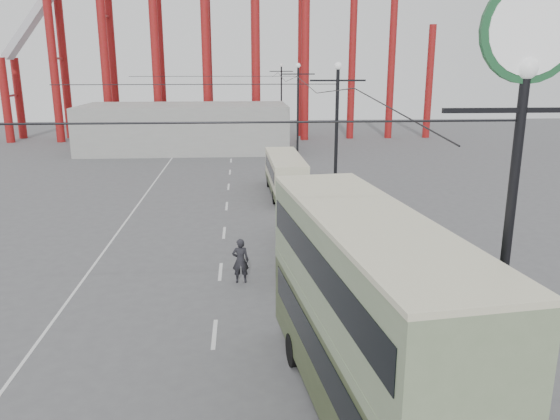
{
  "coord_description": "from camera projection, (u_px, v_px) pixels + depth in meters",
  "views": [
    {
      "loc": [
        0.07,
        -13.52,
        9.17
      ],
      "look_at": [
        1.7,
        9.53,
        3.0
      ],
      "focal_mm": 35.0,
      "sensor_mm": 36.0,
      "label": 1
    }
  ],
  "objects": [
    {
      "name": "fairground_shed",
      "position": [
        186.0,
        128.0,
        59.63
      ],
      "size": [
        22.0,
        10.0,
        5.0
      ],
      "primitive_type": "cube",
      "color": "gray",
      "rests_on": "ground"
    },
    {
      "name": "double_decker_bus",
      "position": [
        365.0,
        310.0,
        13.83
      ],
      "size": [
        3.93,
        10.73,
        5.63
      ],
      "rotation": [
        0.0,
        0.0,
        0.13
      ],
      "color": "#313A1F",
      "rests_on": "ground"
    },
    {
      "name": "lamp_post_distant",
      "position": [
        281.0,
        99.0,
        74.32
      ],
      "size": [
        3.2,
        0.44,
        9.32
      ],
      "color": "black",
      "rests_on": "ground"
    },
    {
      "name": "lamp_post_mid",
      "position": [
        336.0,
        144.0,
        31.91
      ],
      "size": [
        3.2,
        0.44,
        9.32
      ],
      "color": "black",
      "rests_on": "ground"
    },
    {
      "name": "road_markings",
      "position": [
        228.0,
        215.0,
        34.31
      ],
      "size": [
        12.52,
        120.0,
        0.01
      ],
      "color": "silver",
      "rests_on": "ground"
    },
    {
      "name": "ground",
      "position": [
        244.0,
        400.0,
        15.39
      ],
      "size": [
        160.0,
        160.0,
        0.0
      ],
      "primitive_type": "plane",
      "color": "#525255",
      "rests_on": "ground"
    },
    {
      "name": "lamp_post_near",
      "position": [
        519.0,
        133.0,
        10.85
      ],
      "size": [
        3.2,
        0.44,
        10.8
      ],
      "color": "black",
      "rests_on": "ground"
    },
    {
      "name": "lamp_post_far",
      "position": [
        298.0,
        112.0,
        53.11
      ],
      "size": [
        3.2,
        0.44,
        9.32
      ],
      "color": "black",
      "rests_on": "ground"
    },
    {
      "name": "pedestrian",
      "position": [
        240.0,
        261.0,
        23.5
      ],
      "size": [
        0.73,
        0.48,
        1.99
      ],
      "primitive_type": "imported",
      "rotation": [
        0.0,
        0.0,
        3.14
      ],
      "color": "black",
      "rests_on": "ground"
    },
    {
      "name": "single_decker_green",
      "position": [
        316.0,
        227.0,
        26.51
      ],
      "size": [
        3.12,
        9.85,
        2.74
      ],
      "rotation": [
        0.0,
        0.0,
        -0.09
      ],
      "color": "gray",
      "rests_on": "ground"
    },
    {
      "name": "single_decker_cream",
      "position": [
        285.0,
        173.0,
        39.57
      ],
      "size": [
        2.5,
        9.1,
        2.81
      ],
      "rotation": [
        0.0,
        0.0,
        0.02
      ],
      "color": "beige",
      "rests_on": "ground"
    }
  ]
}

